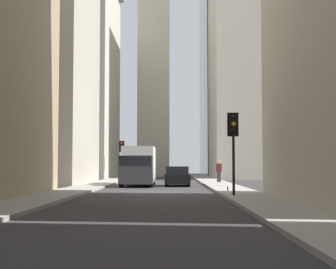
{
  "coord_description": "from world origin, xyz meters",
  "views": [
    {
      "loc": [
        -29.02,
        -1.03,
        1.51
      ],
      "look_at": [
        17.31,
        -0.66,
        4.28
      ],
      "focal_mm": 54.87,
      "sensor_mm": 36.0,
      "label": 1
    }
  ],
  "objects_px": {
    "delivery_truck": "(138,166)",
    "pedestrian": "(219,170)",
    "sedan_black": "(177,177)",
    "traffic_light_midblock": "(122,151)",
    "traffic_light_foreground": "(233,134)",
    "discarded_bottle": "(228,189)"
  },
  "relations": [
    {
      "from": "delivery_truck",
      "to": "pedestrian",
      "type": "relative_size",
      "value": 3.69
    },
    {
      "from": "sedan_black",
      "to": "pedestrian",
      "type": "distance_m",
      "value": 5.73
    },
    {
      "from": "traffic_light_midblock",
      "to": "traffic_light_foreground",
      "type": "bearing_deg",
      "value": -163.8
    },
    {
      "from": "delivery_truck",
      "to": "traffic_light_foreground",
      "type": "bearing_deg",
      "value": -158.83
    },
    {
      "from": "delivery_truck",
      "to": "pedestrian",
      "type": "height_order",
      "value": "delivery_truck"
    },
    {
      "from": "delivery_truck",
      "to": "sedan_black",
      "type": "relative_size",
      "value": 1.5
    },
    {
      "from": "traffic_light_midblock",
      "to": "pedestrian",
      "type": "distance_m",
      "value": 12.27
    },
    {
      "from": "sedan_black",
      "to": "traffic_light_midblock",
      "type": "distance_m",
      "value": 14.2
    },
    {
      "from": "traffic_light_midblock",
      "to": "discarded_bottle",
      "type": "relative_size",
      "value": 13.88
    },
    {
      "from": "delivery_truck",
      "to": "pedestrian",
      "type": "xyz_separation_m",
      "value": [
        4.77,
        -6.23,
        -0.37
      ]
    },
    {
      "from": "traffic_light_foreground",
      "to": "traffic_light_midblock",
      "type": "bearing_deg",
      "value": 16.2
    },
    {
      "from": "delivery_truck",
      "to": "discarded_bottle",
      "type": "relative_size",
      "value": 23.93
    },
    {
      "from": "delivery_truck",
      "to": "traffic_light_midblock",
      "type": "relative_size",
      "value": 1.72
    },
    {
      "from": "traffic_light_foreground",
      "to": "traffic_light_midblock",
      "type": "distance_m",
      "value": 27.81
    },
    {
      "from": "sedan_black",
      "to": "traffic_light_midblock",
      "type": "bearing_deg",
      "value": 22.3
    },
    {
      "from": "discarded_bottle",
      "to": "sedan_black",
      "type": "bearing_deg",
      "value": 15.02
    },
    {
      "from": "sedan_black",
      "to": "traffic_light_foreground",
      "type": "relative_size",
      "value": 1.13
    },
    {
      "from": "traffic_light_foreground",
      "to": "discarded_bottle",
      "type": "bearing_deg",
      "value": -2.28
    },
    {
      "from": "sedan_black",
      "to": "discarded_bottle",
      "type": "height_order",
      "value": "sedan_black"
    },
    {
      "from": "delivery_truck",
      "to": "discarded_bottle",
      "type": "distance_m",
      "value": 10.98
    },
    {
      "from": "discarded_bottle",
      "to": "traffic_light_foreground",
      "type": "bearing_deg",
      "value": 177.72
    },
    {
      "from": "sedan_black",
      "to": "discarded_bottle",
      "type": "xyz_separation_m",
      "value": [
        -9.69,
        -2.6,
        -0.42
      ]
    }
  ]
}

